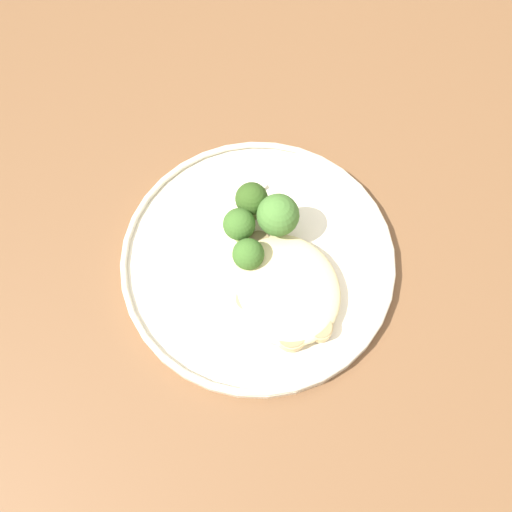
# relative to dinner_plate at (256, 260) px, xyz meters

# --- Properties ---
(ground) EXTENTS (6.00, 6.00, 0.00)m
(ground) POSITION_rel_dinner_plate_xyz_m (0.02, 0.00, -0.75)
(ground) COLOR #47423D
(wooden_dining_table) EXTENTS (1.40, 1.00, 0.74)m
(wooden_dining_table) POSITION_rel_dinner_plate_xyz_m (0.02, 0.00, -0.09)
(wooden_dining_table) COLOR brown
(wooden_dining_table) RESTS_ON ground
(dinner_plate) EXTENTS (0.29, 0.29, 0.02)m
(dinner_plate) POSITION_rel_dinner_plate_xyz_m (0.00, 0.00, 0.00)
(dinner_plate) COLOR beige
(dinner_plate) RESTS_ON wooden_dining_table
(noodle_bed) EXTENTS (0.12, 0.11, 0.03)m
(noodle_bed) POSITION_rel_dinner_plate_xyz_m (0.05, 0.01, 0.01)
(noodle_bed) COLOR beige
(noodle_bed) RESTS_ON dinner_plate
(seared_scallop_half_hidden) EXTENTS (0.03, 0.03, 0.01)m
(seared_scallop_half_hidden) POSITION_rel_dinner_plate_xyz_m (0.09, -0.01, 0.01)
(seared_scallop_half_hidden) COLOR #DBB77A
(seared_scallop_half_hidden) RESTS_ON dinner_plate
(seared_scallop_front_small) EXTENTS (0.03, 0.03, 0.02)m
(seared_scallop_front_small) POSITION_rel_dinner_plate_xyz_m (0.04, -0.03, 0.01)
(seared_scallop_front_small) COLOR #E5C689
(seared_scallop_front_small) RESTS_ON dinner_plate
(seared_scallop_large_seared) EXTENTS (0.02, 0.02, 0.01)m
(seared_scallop_large_seared) POSITION_rel_dinner_plate_xyz_m (-0.01, 0.01, 0.01)
(seared_scallop_large_seared) COLOR #DBB77A
(seared_scallop_large_seared) RESTS_ON dinner_plate
(seared_scallop_center_golden) EXTENTS (0.03, 0.03, 0.01)m
(seared_scallop_center_golden) POSITION_rel_dinner_plate_xyz_m (0.08, 0.02, 0.01)
(seared_scallop_center_golden) COLOR #DBB77A
(seared_scallop_center_golden) RESTS_ON dinner_plate
(seared_scallop_left_edge) EXTENTS (0.03, 0.03, 0.01)m
(seared_scallop_left_edge) POSITION_rel_dinner_plate_xyz_m (0.10, 0.02, 0.01)
(seared_scallop_left_edge) COLOR #DBB77A
(seared_scallop_left_edge) RESTS_ON dinner_plate
(broccoli_floret_beside_noodles) EXTENTS (0.04, 0.04, 0.06)m
(broccoli_floret_beside_noodles) POSITION_rel_dinner_plate_xyz_m (-0.02, 0.03, 0.04)
(broccoli_floret_beside_noodles) COLOR #89A356
(broccoli_floret_beside_noodles) RESTS_ON dinner_plate
(broccoli_floret_left_leaning) EXTENTS (0.03, 0.03, 0.05)m
(broccoli_floret_left_leaning) POSITION_rel_dinner_plate_xyz_m (0.00, -0.01, 0.03)
(broccoli_floret_left_leaning) COLOR #7A994C
(broccoli_floret_left_leaning) RESTS_ON dinner_plate
(broccoli_floret_front_edge) EXTENTS (0.03, 0.03, 0.05)m
(broccoli_floret_front_edge) POSITION_rel_dinner_plate_xyz_m (-0.05, 0.02, 0.04)
(broccoli_floret_front_edge) COLOR #7A994C
(broccoli_floret_front_edge) RESTS_ON dinner_plate
(broccoli_floret_rear_charred) EXTENTS (0.03, 0.03, 0.05)m
(broccoli_floret_rear_charred) POSITION_rel_dinner_plate_xyz_m (-0.03, -0.00, 0.03)
(broccoli_floret_rear_charred) COLOR #7A994C
(broccoli_floret_rear_charred) RESTS_ON dinner_plate
(onion_sliver_short_strip) EXTENTS (0.01, 0.06, 0.00)m
(onion_sliver_short_strip) POSITION_rel_dinner_plate_xyz_m (-0.00, -0.00, 0.01)
(onion_sliver_short_strip) COLOR silver
(onion_sliver_short_strip) RESTS_ON dinner_plate
(onion_sliver_curled_piece) EXTENTS (0.01, 0.04, 0.00)m
(onion_sliver_curled_piece) POSITION_rel_dinner_plate_xyz_m (-0.07, 0.03, 0.01)
(onion_sliver_curled_piece) COLOR silver
(onion_sliver_curled_piece) RESTS_ON dinner_plate
(onion_sliver_long_sliver) EXTENTS (0.05, 0.03, 0.00)m
(onion_sliver_long_sliver) POSITION_rel_dinner_plate_xyz_m (-0.05, 0.01, 0.01)
(onion_sliver_long_sliver) COLOR silver
(onion_sliver_long_sliver) RESTS_ON dinner_plate
(onion_sliver_pale_crescent) EXTENTS (0.04, 0.01, 0.00)m
(onion_sliver_pale_crescent) POSITION_rel_dinner_plate_xyz_m (-0.02, -0.00, 0.01)
(onion_sliver_pale_crescent) COLOR silver
(onion_sliver_pale_crescent) RESTS_ON dinner_plate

